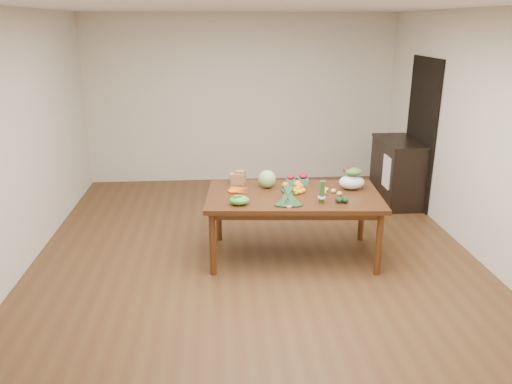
{
  "coord_description": "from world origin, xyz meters",
  "views": [
    {
      "loc": [
        -0.4,
        -5.16,
        2.54
      ],
      "look_at": [
        0.01,
        0.0,
        0.78
      ],
      "focal_mm": 35.0,
      "sensor_mm": 36.0,
      "label": 1
    }
  ],
  "objects": [
    {
      "name": "room_walls",
      "position": [
        0.0,
        0.0,
        1.35
      ],
      "size": [
        5.02,
        6.02,
        2.7
      ],
      "color": "beige",
      "rests_on": "floor"
    },
    {
      "name": "orange_c",
      "position": [
        0.51,
        0.09,
        0.8
      ],
      "size": [
        0.09,
        0.09,
        0.09
      ],
      "primitive_type": "sphere",
      "color": "#FF590F",
      "rests_on": "dining_table"
    },
    {
      "name": "salad_bag",
      "position": [
        1.1,
        0.11,
        0.86
      ],
      "size": [
        0.31,
        0.24,
        0.22
      ],
      "primitive_type": null,
      "rotation": [
        0.0,
        0.0,
        -0.08
      ],
      "color": "silver",
      "rests_on": "dining_table"
    },
    {
      "name": "potato_b",
      "position": [
        0.75,
        -0.06,
        0.77
      ],
      "size": [
        0.05,
        0.05,
        0.05
      ],
      "primitive_type": "ellipsoid",
      "color": "tan",
      "rests_on": "dining_table"
    },
    {
      "name": "orange_b",
      "position": [
        0.5,
        0.19,
        0.79
      ],
      "size": [
        0.09,
        0.09,
        0.09
      ],
      "primitive_type": "sphere",
      "color": "#FFA30F",
      "rests_on": "dining_table"
    },
    {
      "name": "dish_towel",
      "position": [
        1.96,
        1.4,
        0.55
      ],
      "size": [
        0.02,
        0.28,
        0.45
      ],
      "primitive_type": "cube",
      "color": "white",
      "rests_on": "cabinet"
    },
    {
      "name": "cabinet",
      "position": [
        2.22,
        1.67,
        0.47
      ],
      "size": [
        0.52,
        1.02,
        0.94
      ],
      "primitive_type": "cube",
      "color": "black",
      "rests_on": "floor"
    },
    {
      "name": "dining_table",
      "position": [
        0.42,
        -0.02,
        0.38
      ],
      "size": [
        1.98,
        1.2,
        0.75
      ],
      "primitive_type": "cube",
      "rotation": [
        0.0,
        0.0,
        -0.08
      ],
      "color": "#43220F",
      "rests_on": "floor"
    },
    {
      "name": "kale_bunch",
      "position": [
        0.32,
        -0.34,
        0.83
      ],
      "size": [
        0.35,
        0.42,
        0.16
      ],
      "primitive_type": null,
      "rotation": [
        0.0,
        0.0,
        -0.08
      ],
      "color": "black",
      "rests_on": "dining_table"
    },
    {
      "name": "mandarin_cluster",
      "position": [
        0.47,
        0.0,
        0.79
      ],
      "size": [
        0.19,
        0.19,
        0.08
      ],
      "primitive_type": null,
      "rotation": [
        0.0,
        0.0,
        -0.08
      ],
      "color": "#FDAA0F",
      "rests_on": "dining_table"
    },
    {
      "name": "strawberry_basket_b",
      "position": [
        0.59,
        0.33,
        0.8
      ],
      "size": [
        0.12,
        0.12,
        0.1
      ],
      "primitive_type": null,
      "rotation": [
        0.0,
        0.0,
        -0.08
      ],
      "color": "#B00B1C",
      "rests_on": "dining_table"
    },
    {
      "name": "floor",
      "position": [
        0.0,
        0.0,
        0.0
      ],
      "size": [
        6.0,
        6.0,
        0.0
      ],
      "primitive_type": "plane",
      "color": "#54381D",
      "rests_on": "ground"
    },
    {
      "name": "doorway_dark",
      "position": [
        2.48,
        1.6,
        1.05
      ],
      "size": [
        0.02,
        1.0,
        2.1
      ],
      "primitive_type": "cube",
      "color": "black",
      "rests_on": "floor"
    },
    {
      "name": "potato_d",
      "position": [
        0.79,
        0.04,
        0.77
      ],
      "size": [
        0.06,
        0.05,
        0.05
      ],
      "primitive_type": "ellipsoid",
      "color": "#D4C67A",
      "rests_on": "dining_table"
    },
    {
      "name": "strawberry_basket_a",
      "position": [
        0.44,
        0.34,
        0.8
      ],
      "size": [
        0.11,
        0.11,
        0.09
      ],
      "primitive_type": null,
      "rotation": [
        0.0,
        0.0,
        -0.08
      ],
      "color": "red",
      "rests_on": "dining_table"
    },
    {
      "name": "ceiling",
      "position": [
        0.0,
        0.0,
        2.7
      ],
      "size": [
        5.0,
        6.0,
        0.02
      ],
      "primitive_type": "cube",
      "color": "white",
      "rests_on": "room_walls"
    },
    {
      "name": "potato_c",
      "position": [
        0.87,
        -0.02,
        0.77
      ],
      "size": [
        0.06,
        0.05,
        0.05
      ],
      "primitive_type": "ellipsoid",
      "color": "#D8C57D",
      "rests_on": "dining_table"
    },
    {
      "name": "asparagus_bundle",
      "position": [
        0.67,
        -0.33,
        0.88
      ],
      "size": [
        0.09,
        0.12,
        0.26
      ],
      "primitive_type": null,
      "rotation": [
        0.15,
        0.0,
        -0.08
      ],
      "color": "#437535",
      "rests_on": "dining_table"
    },
    {
      "name": "orange_a",
      "position": [
        0.35,
        0.16,
        0.79
      ],
      "size": [
        0.08,
        0.08,
        0.08
      ],
      "primitive_type": "sphere",
      "color": "#E04E0D",
      "rests_on": "dining_table"
    },
    {
      "name": "potato_a",
      "position": [
        0.77,
        0.01,
        0.77
      ],
      "size": [
        0.05,
        0.04,
        0.04
      ],
      "primitive_type": "ellipsoid",
      "color": "tan",
      "rests_on": "dining_table"
    },
    {
      "name": "paper_bag",
      "position": [
        -0.18,
        0.39,
        0.83
      ],
      "size": [
        0.23,
        0.2,
        0.16
      ],
      "primitive_type": null,
      "rotation": [
        0.0,
        0.0,
        -0.08
      ],
      "color": "brown",
      "rests_on": "dining_table"
    },
    {
      "name": "potato_e",
      "position": [
        0.91,
        -0.12,
        0.78
      ],
      "size": [
        0.06,
        0.05,
        0.05
      ],
      "primitive_type": "ellipsoid",
      "color": "tan",
      "rests_on": "dining_table"
    },
    {
      "name": "carrots",
      "position": [
        -0.18,
        0.13,
        0.76
      ],
      "size": [
        0.24,
        0.23,
        0.03
      ],
      "primitive_type": null,
      "rotation": [
        0.0,
        0.0,
        -0.08
      ],
      "color": "#E24713",
      "rests_on": "dining_table"
    },
    {
      "name": "cabbage",
      "position": [
        0.15,
        0.24,
        0.85
      ],
      "size": [
        0.2,
        0.2,
        0.2
      ],
      "primitive_type": "sphere",
      "color": "#9EC773",
      "rests_on": "dining_table"
    },
    {
      "name": "avocado_a",
      "position": [
        0.85,
        -0.33,
        0.78
      ],
      "size": [
        0.09,
        0.11,
        0.07
      ],
      "primitive_type": "ellipsoid",
      "rotation": [
        0.0,
        0.0,
        0.3
      ],
      "color": "black",
      "rests_on": "dining_table"
    },
    {
      "name": "avocado_b",
      "position": [
        0.91,
        -0.34,
        0.78
      ],
      "size": [
        0.1,
        0.12,
        0.07
      ],
      "primitive_type": "ellipsoid",
      "rotation": [
        0.0,
        0.0,
        0.3
      ],
      "color": "black",
      "rests_on": "dining_table"
    },
    {
      "name": "snap_pea_bag",
      "position": [
        -0.19,
        -0.31,
        0.8
      ],
      "size": [
        0.21,
        0.16,
        0.09
      ],
      "primitive_type": "ellipsoid",
      "color": "green",
      "rests_on": "dining_table"
    }
  ]
}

